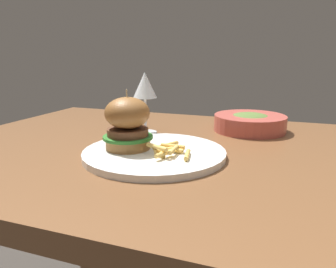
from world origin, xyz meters
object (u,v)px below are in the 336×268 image
object	(u,v)px
main_plate	(154,153)
wine_glass	(145,88)
burger_sandwich	(128,123)
soup_bowl	(250,122)

from	to	relation	value
main_plate	wine_glass	bearing A→B (deg)	119.05
burger_sandwich	soup_bowl	bearing A→B (deg)	55.12
burger_sandwich	wine_glass	bearing A→B (deg)	102.98
burger_sandwich	soup_bowl	distance (m)	0.39
burger_sandwich	wine_glass	world-z (taller)	wine_glass
burger_sandwich	soup_bowl	xyz separation A→B (m)	(0.22, 0.32, -0.04)
main_plate	wine_glass	world-z (taller)	wine_glass
burger_sandwich	main_plate	bearing A→B (deg)	6.18
main_plate	wine_glass	size ratio (longest dim) A/B	1.82
burger_sandwich	wine_glass	xyz separation A→B (m)	(-0.04, 0.19, 0.06)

